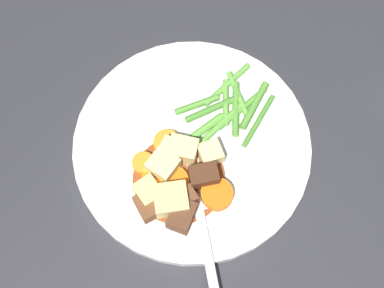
{
  "coord_description": "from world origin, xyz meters",
  "views": [
    {
      "loc": [
        0.18,
        0.14,
        0.6
      ],
      "look_at": [
        0.0,
        0.0,
        0.01
      ],
      "focal_mm": 52.1,
      "sensor_mm": 36.0,
      "label": 1
    }
  ],
  "objects_px": {
    "dinner_plate": "(192,146)",
    "potato_chunk_3": "(171,200)",
    "potato_chunk_2": "(171,154)",
    "meat_chunk_3": "(149,206)",
    "carrot_slice_0": "(154,179)",
    "carrot_slice_1": "(144,164)",
    "fork": "(203,230)",
    "potato_chunk_4": "(184,151)",
    "potato_chunk_5": "(163,166)",
    "meat_chunk_0": "(185,198)",
    "meat_chunk_1": "(204,177)",
    "potato_chunk_1": "(209,155)",
    "carrot_slice_3": "(217,194)",
    "carrot_slice_2": "(167,143)",
    "meat_chunk_2": "(182,216)",
    "carrot_slice_4": "(173,182)",
    "potato_chunk_0": "(147,191)"
  },
  "relations": [
    {
      "from": "carrot_slice_3",
      "to": "potato_chunk_0",
      "type": "xyz_separation_m",
      "value": [
        0.04,
        -0.06,
        0.0
      ]
    },
    {
      "from": "carrot_slice_2",
      "to": "meat_chunk_0",
      "type": "height_order",
      "value": "meat_chunk_0"
    },
    {
      "from": "dinner_plate",
      "to": "potato_chunk_2",
      "type": "xyz_separation_m",
      "value": [
        0.03,
        -0.01,
        0.02
      ]
    },
    {
      "from": "carrot_slice_0",
      "to": "carrot_slice_1",
      "type": "xyz_separation_m",
      "value": [
        -0.01,
        -0.02,
        0.0
      ]
    },
    {
      "from": "potato_chunk_2",
      "to": "meat_chunk_0",
      "type": "distance_m",
      "value": 0.05
    },
    {
      "from": "carrot_slice_0",
      "to": "potato_chunk_0",
      "type": "bearing_deg",
      "value": 11.66
    },
    {
      "from": "carrot_slice_1",
      "to": "carrot_slice_4",
      "type": "height_order",
      "value": "carrot_slice_1"
    },
    {
      "from": "potato_chunk_4",
      "to": "potato_chunk_5",
      "type": "distance_m",
      "value": 0.03
    },
    {
      "from": "potato_chunk_1",
      "to": "meat_chunk_3",
      "type": "xyz_separation_m",
      "value": [
        0.09,
        -0.02,
        -0.0
      ]
    },
    {
      "from": "meat_chunk_3",
      "to": "carrot_slice_0",
      "type": "bearing_deg",
      "value": -152.26
    },
    {
      "from": "carrot_slice_0",
      "to": "meat_chunk_0",
      "type": "bearing_deg",
      "value": 93.7
    },
    {
      "from": "carrot_slice_3",
      "to": "fork",
      "type": "height_order",
      "value": "carrot_slice_3"
    },
    {
      "from": "potato_chunk_3",
      "to": "potato_chunk_4",
      "type": "xyz_separation_m",
      "value": [
        -0.05,
        -0.02,
        0.0
      ]
    },
    {
      "from": "carrot_slice_3",
      "to": "potato_chunk_4",
      "type": "relative_size",
      "value": 1.13
    },
    {
      "from": "potato_chunk_3",
      "to": "potato_chunk_4",
      "type": "distance_m",
      "value": 0.06
    },
    {
      "from": "dinner_plate",
      "to": "potato_chunk_3",
      "type": "distance_m",
      "value": 0.07
    },
    {
      "from": "potato_chunk_3",
      "to": "meat_chunk_3",
      "type": "relative_size",
      "value": 1.2
    },
    {
      "from": "meat_chunk_3",
      "to": "potato_chunk_4",
      "type": "bearing_deg",
      "value": -173.56
    },
    {
      "from": "meat_chunk_0",
      "to": "meat_chunk_1",
      "type": "distance_m",
      "value": 0.03
    },
    {
      "from": "potato_chunk_1",
      "to": "potato_chunk_3",
      "type": "bearing_deg",
      "value": -0.74
    },
    {
      "from": "carrot_slice_0",
      "to": "meat_chunk_3",
      "type": "height_order",
      "value": "meat_chunk_3"
    },
    {
      "from": "fork",
      "to": "meat_chunk_0",
      "type": "bearing_deg",
      "value": -111.98
    },
    {
      "from": "fork",
      "to": "potato_chunk_4",
      "type": "bearing_deg",
      "value": -128.63
    },
    {
      "from": "potato_chunk_1",
      "to": "carrot_slice_0",
      "type": "bearing_deg",
      "value": -28.28
    },
    {
      "from": "meat_chunk_1",
      "to": "potato_chunk_1",
      "type": "bearing_deg",
      "value": -156.33
    },
    {
      "from": "meat_chunk_0",
      "to": "meat_chunk_2",
      "type": "distance_m",
      "value": 0.02
    },
    {
      "from": "potato_chunk_2",
      "to": "fork",
      "type": "xyz_separation_m",
      "value": [
        0.04,
        0.08,
        -0.01
      ]
    },
    {
      "from": "carrot_slice_2",
      "to": "potato_chunk_1",
      "type": "distance_m",
      "value": 0.05
    },
    {
      "from": "carrot_slice_1",
      "to": "carrot_slice_3",
      "type": "distance_m",
      "value": 0.09
    },
    {
      "from": "potato_chunk_2",
      "to": "carrot_slice_3",
      "type": "bearing_deg",
      "value": 86.42
    },
    {
      "from": "carrot_slice_4",
      "to": "potato_chunk_2",
      "type": "relative_size",
      "value": 1.24
    },
    {
      "from": "carrot_slice_4",
      "to": "potato_chunk_5",
      "type": "distance_m",
      "value": 0.02
    },
    {
      "from": "potato_chunk_1",
      "to": "meat_chunk_1",
      "type": "height_order",
      "value": "meat_chunk_1"
    },
    {
      "from": "carrot_slice_4",
      "to": "carrot_slice_2",
      "type": "bearing_deg",
      "value": -133.59
    },
    {
      "from": "potato_chunk_2",
      "to": "potato_chunk_3",
      "type": "distance_m",
      "value": 0.05
    },
    {
      "from": "carrot_slice_0",
      "to": "meat_chunk_2",
      "type": "distance_m",
      "value": 0.05
    },
    {
      "from": "dinner_plate",
      "to": "fork",
      "type": "height_order",
      "value": "fork"
    },
    {
      "from": "carrot_slice_3",
      "to": "carrot_slice_0",
      "type": "bearing_deg",
      "value": -66.72
    },
    {
      "from": "dinner_plate",
      "to": "carrot_slice_0",
      "type": "distance_m",
      "value": 0.06
    },
    {
      "from": "potato_chunk_2",
      "to": "meat_chunk_0",
      "type": "xyz_separation_m",
      "value": [
        0.03,
        0.04,
        -0.0
      ]
    },
    {
      "from": "carrot_slice_4",
      "to": "potato_chunk_0",
      "type": "xyz_separation_m",
      "value": [
        0.03,
        -0.01,
        0.01
      ]
    },
    {
      "from": "potato_chunk_3",
      "to": "fork",
      "type": "bearing_deg",
      "value": 86.09
    },
    {
      "from": "carrot_slice_0",
      "to": "potato_chunk_1",
      "type": "distance_m",
      "value": 0.07
    },
    {
      "from": "carrot_slice_1",
      "to": "potato_chunk_0",
      "type": "bearing_deg",
      "value": 46.36
    },
    {
      "from": "meat_chunk_2",
      "to": "dinner_plate",
      "type": "bearing_deg",
      "value": -149.43
    },
    {
      "from": "dinner_plate",
      "to": "meat_chunk_2",
      "type": "xyz_separation_m",
      "value": [
        0.07,
        0.04,
        0.02
      ]
    },
    {
      "from": "carrot_slice_1",
      "to": "potato_chunk_3",
      "type": "relative_size",
      "value": 0.7
    },
    {
      "from": "carrot_slice_2",
      "to": "meat_chunk_1",
      "type": "bearing_deg",
      "value": 81.25
    },
    {
      "from": "potato_chunk_1",
      "to": "meat_chunk_3",
      "type": "bearing_deg",
      "value": -11.07
    },
    {
      "from": "dinner_plate",
      "to": "potato_chunk_3",
      "type": "xyz_separation_m",
      "value": [
        0.07,
        0.02,
        0.02
      ]
    }
  ]
}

